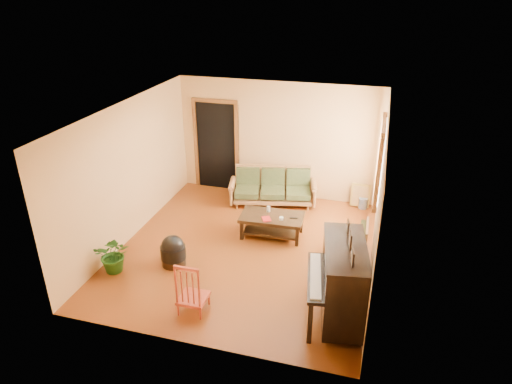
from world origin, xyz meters
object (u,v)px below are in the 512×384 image
(sofa, at_px, (273,187))
(coffee_table, at_px, (272,226))
(armchair, at_px, (347,242))
(red_chair, at_px, (192,286))
(ceramic_crock, at_px, (363,203))
(piano, at_px, (343,283))
(footstool, at_px, (173,254))
(potted_plant, at_px, (114,254))

(sofa, distance_m, coffee_table, 1.40)
(armchair, xyz_separation_m, red_chair, (-2.07, -1.97, 0.06))
(ceramic_crock, bearing_deg, coffee_table, -134.32)
(piano, bearing_deg, armchair, 83.28)
(footstool, relative_size, red_chair, 0.50)
(piano, xyz_separation_m, potted_plant, (-3.82, 0.14, -0.28))
(piano, relative_size, footstool, 3.11)
(piano, bearing_deg, sofa, 109.72)
(sofa, bearing_deg, potted_plant, -134.18)
(armchair, bearing_deg, ceramic_crock, 84.01)
(ceramic_crock, distance_m, potted_plant, 5.27)
(piano, xyz_separation_m, red_chair, (-2.14, -0.44, -0.16))
(potted_plant, bearing_deg, coffee_table, 39.24)
(piano, xyz_separation_m, ceramic_crock, (0.09, 3.67, -0.48))
(footstool, distance_m, ceramic_crock, 4.33)
(sofa, bearing_deg, red_chair, -107.08)
(potted_plant, bearing_deg, red_chair, -19.12)
(sofa, height_order, potted_plant, sofa)
(footstool, bearing_deg, potted_plant, -152.93)
(coffee_table, xyz_separation_m, footstool, (-1.41, -1.42, -0.01))
(piano, relative_size, potted_plant, 2.09)
(coffee_table, distance_m, red_chair, 2.53)
(potted_plant, bearing_deg, sofa, 58.57)
(coffee_table, relative_size, footstool, 2.73)
(ceramic_crock, bearing_deg, potted_plant, -137.91)
(armchair, relative_size, red_chair, 0.87)
(sofa, height_order, footstool, sofa)
(ceramic_crock, bearing_deg, piano, -91.48)
(sofa, bearing_deg, coffee_table, -89.64)
(sofa, relative_size, potted_plant, 2.84)
(sofa, height_order, piano, piano)
(coffee_table, xyz_separation_m, armchair, (1.47, -0.47, 0.16))
(red_chair, distance_m, ceramic_crock, 4.69)
(sofa, height_order, armchair, sofa)
(coffee_table, distance_m, armchair, 1.55)
(sofa, xyz_separation_m, armchair, (1.79, -1.82, -0.02))
(coffee_table, height_order, footstool, coffee_table)
(sofa, distance_m, armchair, 2.55)
(footstool, bearing_deg, red_chair, -51.88)
(armchair, height_order, piano, piano)
(ceramic_crock, xyz_separation_m, potted_plant, (-3.91, -3.53, 0.21))
(armchair, relative_size, ceramic_crock, 3.22)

